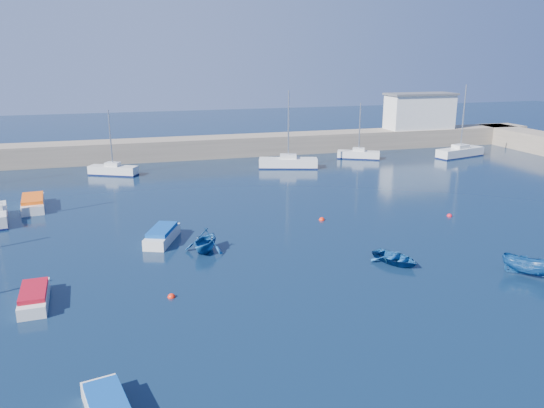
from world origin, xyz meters
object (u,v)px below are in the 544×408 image
object	(u,v)px
motorboat_2	(33,203)
sailboat_8	(460,152)
sailboat_6	(288,163)
motorboat_1	(162,235)
sailboat_5	(113,170)
motorboat_0	(34,297)
dinghy_left	(205,240)
harbor_office	(420,112)
dinghy_right	(531,267)
dinghy_center	(395,258)
sailboat_7	(358,154)

from	to	relation	value
motorboat_2	sailboat_8	bearing A→B (deg)	5.71
sailboat_6	motorboat_1	size ratio (longest dim) A/B	2.01
sailboat_5	motorboat_0	xyz separation A→B (m)	(-4.33, -33.03, -0.16)
motorboat_2	dinghy_left	xyz separation A→B (m)	(13.02, -15.26, 0.34)
harbor_office	motorboat_0	size ratio (longest dim) A/B	2.42
motorboat_0	motorboat_2	world-z (taller)	motorboat_2
dinghy_left	dinghy_right	size ratio (longest dim) A/B	0.94
dinghy_center	sailboat_8	bearing A→B (deg)	24.86
sailboat_6	dinghy_center	bearing A→B (deg)	-167.80
dinghy_center	dinghy_left	bearing A→B (deg)	129.91
harbor_office	motorboat_1	world-z (taller)	harbor_office
sailboat_6	dinghy_center	xyz separation A→B (m)	(-2.79, -31.43, -0.32)
harbor_office	sailboat_6	xyz separation A→B (m)	(-24.08, -10.30, -4.44)
motorboat_1	sailboat_6	bearing A→B (deg)	75.33
dinghy_left	sailboat_7	bearing A→B (deg)	80.92
motorboat_2	sailboat_7	bearing A→B (deg)	13.41
harbor_office	dinghy_right	distance (m)	50.38
sailboat_5	sailboat_8	xyz separation A→B (m)	(45.19, -1.46, 0.08)
sailboat_7	dinghy_center	world-z (taller)	sailboat_7
motorboat_1	dinghy_left	bearing A→B (deg)	-25.92
sailboat_7	motorboat_2	size ratio (longest dim) A/B	1.35
sailboat_7	motorboat_1	bearing A→B (deg)	160.44
sailboat_7	sailboat_8	size ratio (longest dim) A/B	0.77
motorboat_1	dinghy_right	size ratio (longest dim) A/B	1.36
sailboat_5	sailboat_7	distance (m)	31.45
sailboat_5	motorboat_1	distance (m)	24.88
sailboat_6	dinghy_left	size ratio (longest dim) A/B	2.90
motorboat_1	dinghy_right	xyz separation A→B (m)	(21.32, -12.97, 0.15)
sailboat_5	sailboat_6	world-z (taller)	sailboat_6
sailboat_6	sailboat_7	xyz separation A→B (m)	(10.86, 3.10, -0.08)
sailboat_8	motorboat_0	world-z (taller)	sailboat_8
motorboat_1	dinghy_center	xyz separation A→B (m)	(14.40, -8.64, -0.16)
sailboat_5	dinghy_left	world-z (taller)	sailboat_5
sailboat_5	motorboat_2	size ratio (longest dim) A/B	1.37
sailboat_6	motorboat_2	xyz separation A→B (m)	(-27.53, -10.53, -0.15)
dinghy_center	dinghy_right	world-z (taller)	dinghy_right
harbor_office	motorboat_0	distance (m)	64.34
dinghy_left	dinghy_center	bearing A→B (deg)	6.52
sailboat_6	dinghy_center	distance (m)	31.55
harbor_office	sailboat_5	bearing A→B (deg)	-169.31
harbor_office	sailboat_8	world-z (taller)	sailboat_8
motorboat_0	dinghy_right	world-z (taller)	dinghy_right
sailboat_7	sailboat_6	bearing A→B (deg)	133.69
sailboat_5	motorboat_1	xyz separation A→B (m)	(3.37, -24.65, -0.09)
sailboat_5	dinghy_center	xyz separation A→B (m)	(17.77, -33.29, -0.24)
sailboat_7	dinghy_right	size ratio (longest dim) A/B	2.17
sailboat_5	sailboat_6	bearing A→B (deg)	-68.28
sailboat_7	sailboat_8	bearing A→B (deg)	-73.33
sailboat_6	dinghy_right	size ratio (longest dim) A/B	2.74
motorboat_2	dinghy_right	size ratio (longest dim) A/B	1.60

